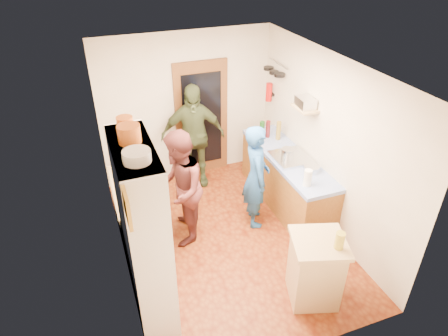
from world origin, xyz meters
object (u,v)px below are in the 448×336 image
right_counter_base (286,181)px  person_left (182,187)px  person_back (194,136)px  hutch_body (144,235)px  island_base (315,271)px  person_hob (258,177)px

right_counter_base → person_left: 1.85m
right_counter_base → person_back: (-1.21, 1.12, 0.51)m
right_counter_base → hutch_body: bearing=-152.5°
island_base → person_left: 2.09m
island_base → person_back: (-0.60, 3.01, 0.50)m
island_base → person_left: (-1.17, 1.68, 0.44)m
island_base → person_hob: person_hob is taller
hutch_body → right_counter_base: hutch_body is taller
person_hob → person_left: size_ratio=0.95×
hutch_body → island_base: size_ratio=2.56×
island_base → hutch_body: bearing=162.9°
right_counter_base → person_left: person_left is taller
hutch_body → right_counter_base: size_ratio=1.00×
hutch_body → person_back: hutch_body is taller
person_hob → person_back: 1.52m
person_hob → person_left: bearing=100.0°
person_left → person_hob: bearing=103.2°
hutch_body → person_left: 1.33m
hutch_body → person_back: (1.29, 2.42, -0.17)m
hutch_body → person_left: size_ratio=1.27×
right_counter_base → person_back: 1.72m
hutch_body → person_left: hutch_body is taller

